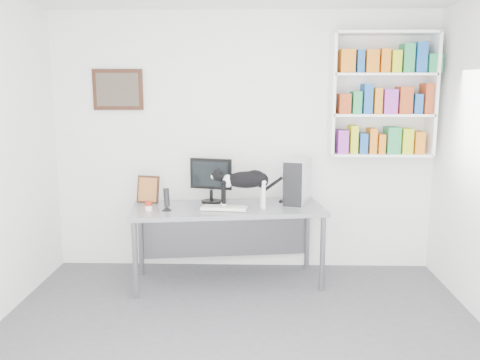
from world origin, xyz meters
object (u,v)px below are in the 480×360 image
Objects in this scene: leaning_print at (148,189)px; cat at (245,189)px; pc_tower at (297,181)px; bookshelf at (382,95)px; desk at (228,245)px; monitor at (211,180)px; speaker at (167,199)px; soup_can at (149,206)px; keyboard at (224,208)px.

leaning_print is 1.01m from cat.
pc_tower reaches higher than leaning_print.
bookshelf is 2.15m from desk.
bookshelf is 1.92m from monitor.
speaker is 0.18m from soup_can.
monitor is at bearing 15.83° from leaning_print.
bookshelf is 4.35× the size of leaning_print.
leaning_print is (-0.78, 0.28, 0.13)m from keyboard.
soup_can is at bearing -132.75° from monitor.
bookshelf is 5.53× the size of speaker.
leaning_print reaches higher than desk.
bookshelf is 2.85× the size of keyboard.
desk is 6.51× the size of leaning_print.
cat is at bearing -0.20° from leaning_print.
leaning_print is at bearing 159.14° from cat.
monitor is 0.87m from pc_tower.
cat is at bearing -20.47° from speaker.
bookshelf is 13.34× the size of soup_can.
keyboard is 0.55m from speaker.
bookshelf is 2.56m from soup_can.
keyboard is 0.84m from leaning_print.
pc_tower is 1.56× the size of leaning_print.
leaning_print is (-2.35, -0.21, -0.93)m from bookshelf.
monitor is 0.64m from leaning_print.
keyboard is at bearing -162.88° from bookshelf.
cat is at bearing -162.47° from bookshelf.
bookshelf reaches higher than speaker.
cat is (0.91, 0.11, 0.14)m from soup_can.
bookshelf is at bearing -13.93° from speaker.
desk is 4.27× the size of keyboard.
pc_tower is 1.50m from leaning_print.
monitor is 0.70m from soup_can.
desk is 3.01× the size of cat.
monitor is 4.95× the size of soup_can.
pc_tower is (-0.85, -0.16, -0.85)m from bookshelf.
leaning_print is at bearing 166.86° from keyboard.
leaning_print is at bearing 98.53° from speaker.
bookshelf is 2.38m from speaker.
bookshelf is at bearing 17.83° from leaning_print.
keyboard is 1.94× the size of speaker.
cat is (0.34, -0.26, -0.04)m from monitor.
monitor is at bearing 125.14° from desk.
monitor is 0.54m from speaker.
bookshelf is 1.69m from cat.
speaker is (-0.39, -0.36, -0.12)m from monitor.
monitor is (-1.71, -0.17, -0.85)m from bookshelf.
monitor is at bearing 122.07° from keyboard.
monitor is 1.06× the size of keyboard.
desk is 19.98× the size of soup_can.
pc_tower reaches higher than soup_can.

